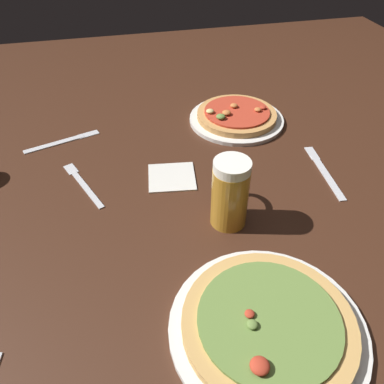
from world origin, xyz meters
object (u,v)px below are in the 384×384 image
(pizza_plate_near, at_px, (268,325))
(napkin_folded, at_px, (172,176))
(knife_spare, at_px, (324,171))
(fork_spare, at_px, (83,183))
(pizza_plate_far, at_px, (236,117))
(beer_mug_dark, at_px, (230,192))
(knife_right, at_px, (63,141))

(pizza_plate_near, xyz_separation_m, napkin_folded, (-0.08, 0.45, -0.01))
(knife_spare, bearing_deg, fork_spare, 171.40)
(pizza_plate_near, bearing_deg, pizza_plate_far, 76.00)
(pizza_plate_near, distance_m, napkin_folded, 0.46)
(beer_mug_dark, bearing_deg, pizza_plate_far, 69.24)
(pizza_plate_near, relative_size, knife_right, 1.59)
(knife_spare, bearing_deg, beer_mug_dark, -159.62)
(pizza_plate_far, distance_m, beer_mug_dark, 0.44)
(pizza_plate_far, distance_m, knife_spare, 0.33)
(napkin_folded, relative_size, knife_spare, 0.51)
(beer_mug_dark, bearing_deg, knife_spare, 20.38)
(beer_mug_dark, xyz_separation_m, knife_right, (-0.37, 0.41, -0.08))
(napkin_folded, relative_size, knife_right, 0.55)
(knife_right, bearing_deg, beer_mug_dark, -48.40)
(pizza_plate_far, bearing_deg, fork_spare, -156.11)
(beer_mug_dark, height_order, fork_spare, beer_mug_dark)
(beer_mug_dark, distance_m, napkin_folded, 0.21)
(napkin_folded, xyz_separation_m, knife_right, (-0.27, 0.23, -0.00))
(napkin_folded, distance_m, fork_spare, 0.22)
(pizza_plate_far, bearing_deg, napkin_folded, -136.85)
(fork_spare, bearing_deg, napkin_folded, -6.42)
(napkin_folded, bearing_deg, pizza_plate_far, 43.15)
(knife_right, bearing_deg, fork_spare, -76.18)
(pizza_plate_far, relative_size, napkin_folded, 2.46)
(knife_right, xyz_separation_m, fork_spare, (0.05, -0.21, 0.00))
(pizza_plate_far, bearing_deg, knife_spare, -64.95)
(pizza_plate_far, bearing_deg, pizza_plate_near, -104.00)
(knife_right, distance_m, knife_spare, 0.73)
(beer_mug_dark, bearing_deg, fork_spare, 147.24)
(pizza_plate_near, height_order, knife_spare, pizza_plate_near)
(pizza_plate_far, xyz_separation_m, knife_right, (-0.52, 0.00, -0.01))
(pizza_plate_far, height_order, knife_spare, pizza_plate_far)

